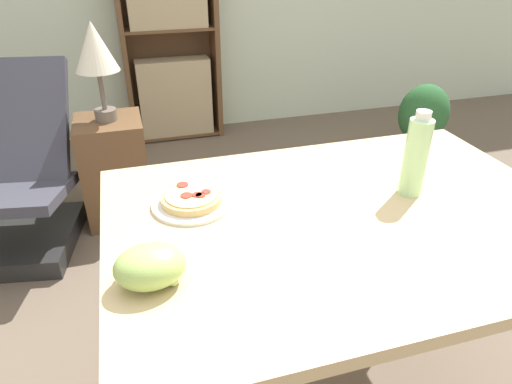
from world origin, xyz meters
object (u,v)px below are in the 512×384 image
pizza_on_plate (192,200)px  grape_bunch (150,266)px  drink_bottle (416,156)px  potted_plant_floor (423,118)px  bookshelf (170,39)px  side_table (115,170)px  table_lamp (95,51)px  lounge_chair_near (13,195)px

pizza_on_plate → grape_bunch: 0.32m
drink_bottle → potted_plant_floor: (1.26, 1.64, -0.62)m
pizza_on_plate → bookshelf: 2.40m
side_table → table_lamp: table_lamp is taller
side_table → potted_plant_floor: (2.10, 0.25, -0.02)m
drink_bottle → side_table: 1.73m
drink_bottle → potted_plant_floor: drink_bottle is taller
grape_bunch → side_table: size_ratio=0.26×
lounge_chair_near → bookshelf: bearing=62.1°
drink_bottle → side_table: bearing=121.2°
grape_bunch → drink_bottle: drink_bottle is taller
grape_bunch → lounge_chair_near: lounge_chair_near is taller
pizza_on_plate → grape_bunch: grape_bunch is taller
grape_bunch → side_table: bearing=94.0°
pizza_on_plate → table_lamp: 1.31m
drink_bottle → side_table: drink_bottle is taller
pizza_on_plate → drink_bottle: bearing=-10.1°
table_lamp → pizza_on_plate: bearing=-79.3°
side_table → table_lamp: size_ratio=1.19×
grape_bunch → side_table: 1.67m
lounge_chair_near → table_lamp: table_lamp is taller
side_table → table_lamp: bearing=0.0°
bookshelf → potted_plant_floor: bookshelf is taller
lounge_chair_near → potted_plant_floor: lounge_chair_near is taller
grape_bunch → table_lamp: 1.58m
pizza_on_plate → table_lamp: bearing=100.7°
drink_bottle → table_lamp: bearing=121.2°
lounge_chair_near → table_lamp: 0.82m
side_table → grape_bunch: bearing=-86.0°
side_table → pizza_on_plate: bearing=-79.3°
bookshelf → potted_plant_floor: bearing=-27.7°
drink_bottle → side_table: size_ratio=0.42×
bookshelf → table_lamp: bearing=-113.1°
grape_bunch → drink_bottle: size_ratio=0.62×
pizza_on_plate → lounge_chair_near: lounge_chair_near is taller
drink_bottle → potted_plant_floor: size_ratio=0.47×
side_table → table_lamp: (0.00, 0.00, 0.63)m
grape_bunch → lounge_chair_near: 1.65m
table_lamp → side_table: bearing=0.0°
lounge_chair_near → side_table: (0.49, 0.14, 0.00)m
bookshelf → side_table: size_ratio=2.83×
potted_plant_floor → table_lamp: bearing=-173.1°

